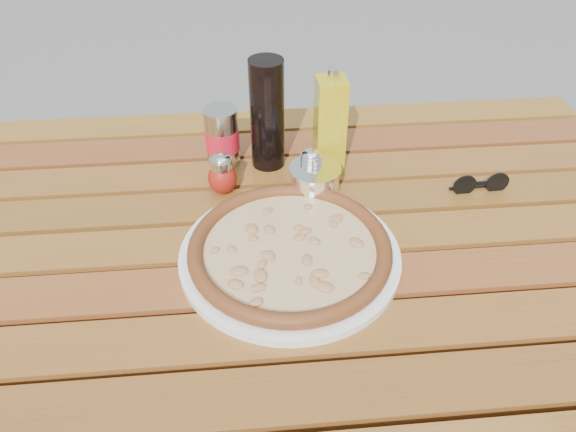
{
  "coord_description": "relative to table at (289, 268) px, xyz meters",
  "views": [
    {
      "loc": [
        -0.07,
        -0.72,
        1.39
      ],
      "look_at": [
        0.0,
        0.02,
        0.78
      ],
      "focal_mm": 35.0,
      "sensor_mm": 36.0,
      "label": 1
    }
  ],
  "objects": [
    {
      "name": "parmesan_tin",
      "position": [
        0.06,
        0.12,
        0.11
      ],
      "size": [
        0.11,
        0.11,
        0.07
      ],
      "rotation": [
        0.0,
        0.0,
        -0.15
      ],
      "color": "white",
      "rests_on": "table"
    },
    {
      "name": "pepper_shaker",
      "position": [
        -0.11,
        0.14,
        0.11
      ],
      "size": [
        0.06,
        0.06,
        0.08
      ],
      "rotation": [
        0.0,
        0.0,
        -0.12
      ],
      "color": "#B01F14",
      "rests_on": "table"
    },
    {
      "name": "table",
      "position": [
        0.0,
        0.0,
        0.0
      ],
      "size": [
        1.4,
        0.9,
        0.75
      ],
      "color": "#381F0C",
      "rests_on": "ground"
    },
    {
      "name": "dark_bottle",
      "position": [
        -0.02,
        0.23,
        0.19
      ],
      "size": [
        0.08,
        0.08,
        0.22
      ],
      "primitive_type": "cylinder",
      "rotation": [
        0.0,
        0.0,
        -0.19
      ],
      "color": "black",
      "rests_on": "table"
    },
    {
      "name": "oregano_shaker",
      "position": [
        0.05,
        0.14,
        0.11
      ],
      "size": [
        0.06,
        0.06,
        0.08
      ],
      "rotation": [
        0.0,
        0.0,
        -0.02
      ],
      "color": "#3A441B",
      "rests_on": "table"
    },
    {
      "name": "pizza",
      "position": [
        -0.0,
        -0.05,
        0.1
      ],
      "size": [
        0.34,
        0.34,
        0.03
      ],
      "rotation": [
        0.0,
        0.0,
        -0.04
      ],
      "color": "beige",
      "rests_on": "plate"
    },
    {
      "name": "olive_oil_cruet",
      "position": [
        0.1,
        0.2,
        0.17
      ],
      "size": [
        0.06,
        0.06,
        0.21
      ],
      "rotation": [
        0.0,
        0.0,
        0.04
      ],
      "color": "#B59E13",
      "rests_on": "table"
    },
    {
      "name": "soda_can",
      "position": [
        -0.11,
        0.24,
        0.13
      ],
      "size": [
        0.09,
        0.09,
        0.12
      ],
      "rotation": [
        0.0,
        0.0,
        -0.4
      ],
      "color": "silver",
      "rests_on": "table"
    },
    {
      "name": "sunglasses",
      "position": [
        0.37,
        0.1,
        0.09
      ],
      "size": [
        0.11,
        0.03,
        0.04
      ],
      "rotation": [
        0.0,
        0.0,
        0.04
      ],
      "color": "black",
      "rests_on": "table"
    },
    {
      "name": "plate",
      "position": [
        -0.0,
        -0.05,
        0.08
      ],
      "size": [
        0.38,
        0.38,
        0.01
      ],
      "primitive_type": "cylinder",
      "rotation": [
        0.0,
        0.0,
        -0.07
      ],
      "color": "white",
      "rests_on": "table"
    }
  ]
}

